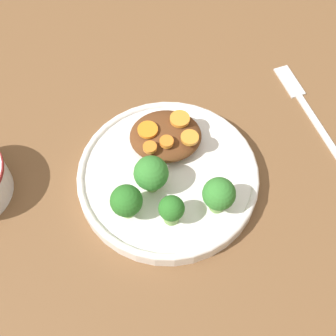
{
  "coord_description": "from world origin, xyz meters",
  "views": [
    {
      "loc": [
        0.02,
        0.32,
        0.56
      ],
      "look_at": [
        0.0,
        0.0,
        0.03
      ],
      "focal_mm": 50.0,
      "sensor_mm": 36.0,
      "label": 1
    }
  ],
  "objects": [
    {
      "name": "broccoli_floret_1",
      "position": [
        0.0,
        0.07,
        0.05
      ],
      "size": [
        0.03,
        0.03,
        0.05
      ],
      "color": "#759E51",
      "rests_on": "plate"
    },
    {
      "name": "carrot_slice_3",
      "position": [
        0.0,
        -0.03,
        0.05
      ],
      "size": [
        0.02,
        0.02,
        0.01
      ],
      "primitive_type": "cylinder",
      "color": "orange",
      "rests_on": "stew_mound"
    },
    {
      "name": "broccoli_floret_0",
      "position": [
        0.05,
        0.05,
        0.05
      ],
      "size": [
        0.04,
        0.04,
        0.05
      ],
      "color": "#759E51",
      "rests_on": "plate"
    },
    {
      "name": "carrot_slice_1",
      "position": [
        -0.02,
        -0.07,
        0.05
      ],
      "size": [
        0.03,
        0.03,
        0.01
      ],
      "primitive_type": "cylinder",
      "color": "orange",
      "rests_on": "stew_mound"
    },
    {
      "name": "plate",
      "position": [
        0.0,
        0.0,
        0.01
      ],
      "size": [
        0.24,
        0.24,
        0.02
      ],
      "color": "white",
      "rests_on": "ground_plane"
    },
    {
      "name": "ground_plane",
      "position": [
        0.0,
        0.0,
        0.0
      ],
      "size": [
        4.0,
        4.0,
        0.0
      ],
      "primitive_type": "plane",
      "color": "brown"
    },
    {
      "name": "carrot_slice_4",
      "position": [
        -0.03,
        -0.03,
        0.05
      ],
      "size": [
        0.02,
        0.02,
        0.01
      ],
      "primitive_type": "cylinder",
      "color": "orange",
      "rests_on": "stew_mound"
    },
    {
      "name": "broccoli_floret_2",
      "position": [
        -0.06,
        0.05,
        0.05
      ],
      "size": [
        0.04,
        0.04,
        0.06
      ],
      "color": "#759E51",
      "rests_on": "plate"
    },
    {
      "name": "fork",
      "position": [
        -0.22,
        -0.12,
        0.0
      ],
      "size": [
        0.07,
        0.21,
        0.01
      ],
      "rotation": [
        0.0,
        0.0,
        11.28
      ],
      "color": "silver",
      "rests_on": "ground_plane"
    },
    {
      "name": "broccoli_floret_3",
      "position": [
        0.02,
        0.02,
        0.05
      ],
      "size": [
        0.04,
        0.04,
        0.06
      ],
      "color": "#759E51",
      "rests_on": "plate"
    },
    {
      "name": "carrot_slice_2",
      "position": [
        0.02,
        -0.05,
        0.05
      ],
      "size": [
        0.03,
        0.03,
        0.0
      ],
      "primitive_type": "cylinder",
      "color": "orange",
      "rests_on": "stew_mound"
    },
    {
      "name": "stew_mound",
      "position": [
        0.0,
        -0.05,
        0.04
      ],
      "size": [
        0.1,
        0.09,
        0.03
      ],
      "primitive_type": "ellipsoid",
      "color": "#5B3319",
      "rests_on": "plate"
    },
    {
      "name": "carrot_slice_0",
      "position": [
        0.02,
        -0.02,
        0.05
      ],
      "size": [
        0.02,
        0.02,
        0.01
      ],
      "primitive_type": "cylinder",
      "color": "orange",
      "rests_on": "stew_mound"
    }
  ]
}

